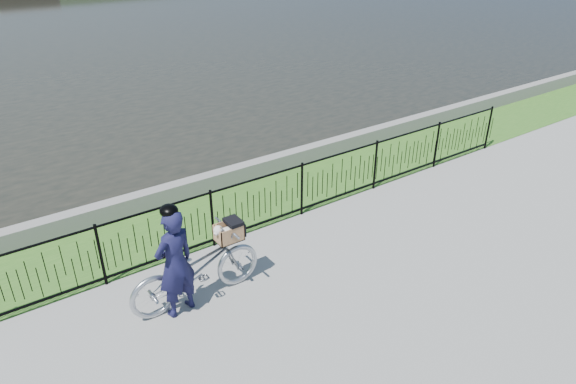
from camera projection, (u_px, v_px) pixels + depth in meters
ground at (310, 269)px, 8.84m from camera, size 120.00×120.00×0.00m
grass_strip at (235, 208)px, 10.72m from camera, size 60.00×2.00×0.01m
quay_wall at (212, 182)px, 11.35m from camera, size 60.00×0.30×0.40m
fence at (259, 203)px, 9.73m from camera, size 14.00×0.06×1.15m
bicycle_rig at (196, 268)px, 7.90m from camera, size 2.16×0.75×1.23m
cyclist at (175, 262)px, 7.48m from camera, size 0.73×0.57×1.84m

